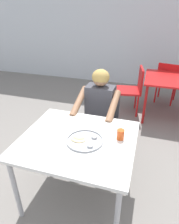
% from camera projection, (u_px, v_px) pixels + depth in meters
% --- Properties ---
extents(ground_plane, '(12.00, 12.00, 0.05)m').
position_uv_depth(ground_plane, '(86.00, 197.00, 2.14)').
color(ground_plane, slate).
extents(back_wall, '(12.00, 0.12, 3.40)m').
position_uv_depth(back_wall, '(136.00, 12.00, 4.44)').
color(back_wall, silver).
rests_on(back_wall, ground).
extents(table_foreground, '(1.04, 0.92, 0.75)m').
position_uv_depth(table_foreground, '(78.00, 145.00, 1.82)').
color(table_foreground, white).
rests_on(table_foreground, ground).
extents(thali_tray, '(0.33, 0.33, 0.03)m').
position_uv_depth(thali_tray, '(84.00, 140.00, 1.75)').
color(thali_tray, '#B7BABF').
rests_on(thali_tray, table_foreground).
extents(drinking_cup, '(0.07, 0.07, 0.10)m').
position_uv_depth(drinking_cup, '(121.00, 134.00, 1.76)').
color(drinking_cup, '#D84C19').
rests_on(drinking_cup, table_foreground).
extents(chair_foreground, '(0.45, 0.41, 0.80)m').
position_uv_depth(chair_foreground, '(102.00, 118.00, 2.67)').
color(chair_foreground, '#3F3F44').
rests_on(chair_foreground, ground).
extents(diner_foreground, '(0.50, 0.56, 1.18)m').
position_uv_depth(diner_foreground, '(98.00, 110.00, 2.38)').
color(diner_foreground, '#3B3B3B').
rests_on(diner_foreground, ground).
extents(table_background_red, '(0.88, 0.91, 0.73)m').
position_uv_depth(table_background_red, '(171.00, 83.00, 3.37)').
color(table_background_red, red).
rests_on(table_background_red, ground).
extents(chair_red_left, '(0.50, 0.50, 0.87)m').
position_uv_depth(chair_red_left, '(133.00, 87.00, 3.57)').
color(chair_red_left, red).
rests_on(chair_red_left, ground).
extents(chair_red_far, '(0.50, 0.50, 0.85)m').
position_uv_depth(chair_red_far, '(167.00, 81.00, 3.96)').
color(chair_red_far, red).
rests_on(chair_red_far, ground).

